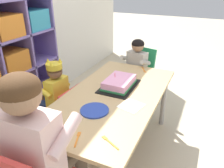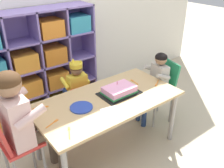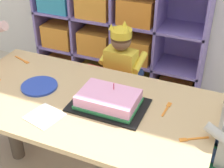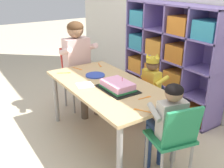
% 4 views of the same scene
% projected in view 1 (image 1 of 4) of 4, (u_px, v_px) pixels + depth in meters
% --- Properties ---
extents(ground, '(16.00, 16.00, 0.00)m').
position_uv_depth(ground, '(113.00, 153.00, 2.04)').
color(ground, beige).
extents(activity_table, '(1.38, 0.71, 0.61)m').
position_uv_depth(activity_table, '(113.00, 101.00, 1.81)').
color(activity_table, tan).
rests_on(activity_table, ground).
extents(classroom_chair_blue, '(0.36, 0.34, 0.57)m').
position_uv_depth(classroom_chair_blue, '(63.00, 108.00, 2.07)').
color(classroom_chair_blue, red).
rests_on(classroom_chair_blue, ground).
extents(child_with_crown, '(0.31, 0.31, 0.82)m').
position_uv_depth(child_with_crown, '(53.00, 91.00, 2.04)').
color(child_with_crown, yellow).
rests_on(child_with_crown, ground).
extents(adult_helper_seated, '(0.44, 0.41, 1.09)m').
position_uv_depth(adult_helper_seated, '(40.00, 141.00, 1.16)').
color(adult_helper_seated, beige).
rests_on(adult_helper_seated, ground).
extents(classroom_chair_guest_side, '(0.38, 0.38, 0.74)m').
position_uv_depth(classroom_chair_guest_side, '(139.00, 74.00, 2.55)').
color(classroom_chair_guest_side, '#238451').
rests_on(classroom_chair_guest_side, ground).
extents(guest_at_table_side, '(0.33, 0.33, 0.86)m').
position_uv_depth(guest_at_table_side, '(134.00, 68.00, 2.43)').
color(guest_at_table_side, '#B2ADA3').
rests_on(guest_at_table_side, ground).
extents(birthday_cake_on_tray, '(0.39, 0.26, 0.11)m').
position_uv_depth(birthday_cake_on_tray, '(119.00, 83.00, 1.89)').
color(birthday_cake_on_tray, black).
rests_on(birthday_cake_on_tray, activity_table).
extents(paper_plate_stack, '(0.20, 0.20, 0.01)m').
position_uv_depth(paper_plate_stack, '(95.00, 110.00, 1.56)').
color(paper_plate_stack, '#233DA3').
rests_on(paper_plate_stack, activity_table).
extents(paper_napkin_square, '(0.19, 0.19, 0.00)m').
position_uv_depth(paper_napkin_square, '(131.00, 106.00, 1.62)').
color(paper_napkin_square, white).
rests_on(paper_napkin_square, activity_table).
extents(fork_near_child_seat, '(0.13, 0.06, 0.00)m').
position_uv_depth(fork_near_child_seat, '(78.00, 138.00, 1.30)').
color(fork_near_child_seat, orange).
rests_on(fork_near_child_seat, activity_table).
extents(fork_by_napkin, '(0.08, 0.14, 0.00)m').
position_uv_depth(fork_by_napkin, '(109.00, 142.00, 1.27)').
color(fork_by_napkin, orange).
rests_on(fork_by_napkin, activity_table).
extents(fork_near_cake_tray, '(0.12, 0.08, 0.00)m').
position_uv_depth(fork_near_cake_tray, '(144.00, 70.00, 2.24)').
color(fork_near_cake_tray, orange).
rests_on(fork_near_cake_tray, activity_table).
extents(fork_at_table_front_edge, '(0.02, 0.13, 0.00)m').
position_uv_depth(fork_at_table_front_edge, '(121.00, 73.00, 2.17)').
color(fork_at_table_front_edge, orange).
rests_on(fork_at_table_front_edge, activity_table).
extents(fork_scattered_mid_table, '(0.14, 0.06, 0.00)m').
position_uv_depth(fork_scattered_mid_table, '(43.00, 124.00, 1.42)').
color(fork_scattered_mid_table, orange).
rests_on(fork_scattered_mid_table, activity_table).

